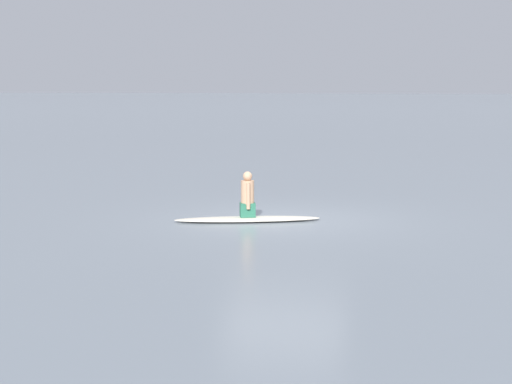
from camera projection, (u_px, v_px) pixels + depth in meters
The scene contains 3 objects.
ground_plane at pixel (284, 220), 17.83m from camera, with size 400.00×400.00×0.00m, color gray.
surfboard at pixel (248, 219), 17.69m from camera, with size 2.97×0.60×0.09m, color silver.
person_paddler at pixel (248, 196), 17.63m from camera, with size 0.36×0.40×0.92m.
Camera 1 is at (2.93, -17.38, 2.81)m, focal length 61.38 mm.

